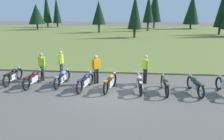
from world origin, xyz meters
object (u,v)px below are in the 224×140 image
(rider_near_row_end, at_px, (42,65))
(rider_with_back_turned, at_px, (145,67))
(motorcycle_navy, at_px, (85,81))
(rider_in_hivis_vest, at_px, (61,62))
(motorcycle_british_green, at_px, (195,85))
(rider_checking_bike, at_px, (96,67))
(motorcycle_olive, at_px, (165,84))
(motorcycle_black, at_px, (13,76))
(motorcycle_orange, at_px, (110,82))
(motorcycle_maroon, at_px, (34,78))
(motorcycle_sky_blue, at_px, (62,78))
(motorcycle_cream, at_px, (139,83))

(rider_near_row_end, xyz_separation_m, rider_with_back_turned, (6.11, -0.07, 0.00))
(motorcycle_navy, distance_m, rider_in_hivis_vest, 2.90)
(motorcycle_british_green, height_order, rider_checking_bike, rider_checking_bike)
(motorcycle_olive, bearing_deg, rider_with_back_turned, 124.08)
(rider_checking_bike, xyz_separation_m, rider_with_back_turned, (2.80, 0.27, 0.00))
(rider_near_row_end, height_order, rider_with_back_turned, same)
(motorcycle_black, distance_m, motorcycle_olive, 8.56)
(rider_near_row_end, bearing_deg, motorcycle_black, -156.07)
(motorcycle_orange, bearing_deg, motorcycle_maroon, 176.82)
(motorcycle_olive, xyz_separation_m, rider_checking_bike, (-3.72, 1.10, 0.51))
(rider_in_hivis_vest, height_order, rider_near_row_end, same)
(motorcycle_black, xyz_separation_m, motorcycle_maroon, (1.40, -0.40, 0.00))
(rider_near_row_end, bearing_deg, rider_checking_bike, -5.75)
(motorcycle_maroon, bearing_deg, rider_near_row_end, 85.36)
(motorcycle_black, height_order, rider_with_back_turned, rider_with_back_turned)
(motorcycle_sky_blue, relative_size, rider_in_hivis_vest, 1.26)
(motorcycle_orange, xyz_separation_m, rider_in_hivis_vest, (-3.29, 2.05, 0.51))
(rider_in_hivis_vest, relative_size, rider_with_back_turned, 1.00)
(motorcycle_orange, distance_m, motorcycle_cream, 1.53)
(motorcycle_sky_blue, height_order, rider_checking_bike, rider_checking_bike)
(motorcycle_navy, relative_size, motorcycle_british_green, 0.99)
(motorcycle_cream, xyz_separation_m, rider_in_hivis_vest, (-4.82, 2.10, 0.51))
(motorcycle_navy, bearing_deg, motorcycle_black, 171.34)
(rider_near_row_end, bearing_deg, motorcycle_olive, -11.51)
(motorcycle_olive, xyz_separation_m, rider_with_back_turned, (-0.92, 1.36, 0.51))
(motorcycle_olive, bearing_deg, motorcycle_orange, 177.29)
(motorcycle_sky_blue, xyz_separation_m, motorcycle_cream, (4.28, -0.54, 0.00))
(rider_checking_bike, bearing_deg, rider_in_hivis_vest, 155.52)
(rider_in_hivis_vest, bearing_deg, rider_near_row_end, -141.27)
(motorcycle_maroon, xyz_separation_m, motorcycle_orange, (4.31, -0.24, 0.00))
(motorcycle_orange, bearing_deg, motorcycle_olive, -2.71)
(motorcycle_british_green, relative_size, rider_in_hivis_vest, 1.25)
(motorcycle_orange, relative_size, rider_checking_bike, 1.24)
(motorcycle_maroon, xyz_separation_m, rider_in_hivis_vest, (1.02, 1.81, 0.51))
(motorcycle_black, distance_m, motorcycle_british_green, 10.07)
(motorcycle_navy, bearing_deg, rider_checking_bike, 66.72)
(motorcycle_black, distance_m, rider_in_hivis_vest, 2.85)
(motorcycle_british_green, relative_size, rider_near_row_end, 1.25)
(motorcycle_navy, height_order, rider_with_back_turned, rider_with_back_turned)
(motorcycle_navy, bearing_deg, rider_near_row_end, 155.37)
(motorcycle_orange, height_order, rider_in_hivis_vest, rider_in_hivis_vest)
(motorcycle_navy, distance_m, motorcycle_orange, 1.33)
(motorcycle_black, bearing_deg, rider_checking_bike, 3.87)
(motorcycle_olive, bearing_deg, rider_checking_bike, 163.54)
(motorcycle_olive, distance_m, rider_in_hivis_vest, 6.50)
(motorcycle_british_green, xyz_separation_m, rider_checking_bike, (-5.23, 1.10, 0.51))
(motorcycle_navy, bearing_deg, motorcycle_orange, 1.14)
(rider_near_row_end, distance_m, rider_with_back_turned, 6.11)
(motorcycle_orange, height_order, motorcycle_british_green, same)
(motorcycle_black, distance_m, motorcycle_navy, 4.43)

